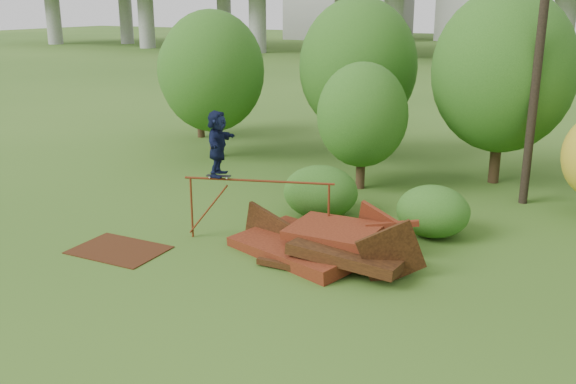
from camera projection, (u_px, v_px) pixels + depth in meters
The scene contains 14 objects.
ground at pixel (278, 282), 15.27m from camera, with size 240.00×240.00×0.00m, color #2D5116.
scrap_pile at pixel (323, 245), 16.62m from camera, with size 5.52×3.30×1.82m.
grind_rail at pixel (259, 194), 17.50m from camera, with size 3.96×1.37×1.77m.
skateboard at pixel (219, 176), 17.55m from camera, with size 0.69×0.38×0.07m.
skater at pixel (218, 143), 17.28m from camera, with size 1.67×0.53×1.80m, color #0F1635.
flat_plate at pixel (119, 250), 17.19m from camera, with size 2.40×1.71×0.03m, color #3C1D0C.
tree_0 at pixel (212, 71), 26.47m from camera, with size 4.34×4.34×6.12m.
tree_1 at pixel (358, 67), 25.85m from camera, with size 4.75×4.75×6.62m.
tree_2 at pixel (362, 115), 22.16m from camera, with size 3.16×3.16×4.46m.
tree_3 at pixel (503, 72), 22.49m from camera, with size 4.98×4.98×6.91m.
tree_6 at pixel (199, 70), 30.54m from camera, with size 3.94×3.94×5.51m.
shrub_left at pixel (321, 192), 19.66m from camera, with size 2.32×2.14×1.61m, color #1B4311.
shrub_right at pixel (433, 211), 18.06m from camera, with size 2.07×1.90×1.47m, color #1B4311.
utility_pole at pixel (538, 62), 19.93m from camera, with size 1.40×0.28×9.05m.
Camera 1 is at (6.78, -12.26, 6.43)m, focal length 40.00 mm.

